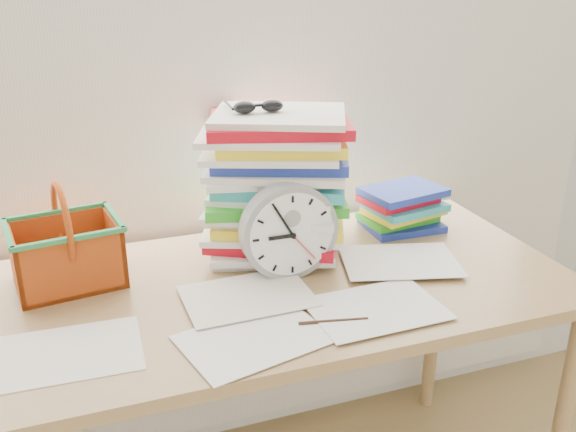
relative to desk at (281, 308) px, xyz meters
name	(u,v)px	position (x,y,z in m)	size (l,w,h in m)	color
curtain	(232,29)	(0.00, 0.38, 0.62)	(2.40, 0.01, 2.50)	white
desk	(281,308)	(0.00, 0.00, 0.00)	(1.40, 0.70, 0.75)	olive
paper_stack	(277,184)	(0.05, 0.18, 0.26)	(0.37, 0.30, 0.37)	white
clock	(289,231)	(0.03, 0.02, 0.19)	(0.24, 0.24, 0.05)	gray
sunglasses	(258,106)	(0.01, 0.19, 0.46)	(0.14, 0.12, 0.03)	black
book_stack	(402,208)	(0.43, 0.20, 0.14)	(0.24, 0.19, 0.12)	white
basket	(64,235)	(-0.48, 0.16, 0.20)	(0.25, 0.19, 0.25)	#C64D13
pen	(333,322)	(0.04, -0.22, 0.08)	(0.01, 0.01, 0.15)	black
scattered_papers	(281,279)	(0.00, 0.00, 0.08)	(1.26, 0.42, 0.02)	white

